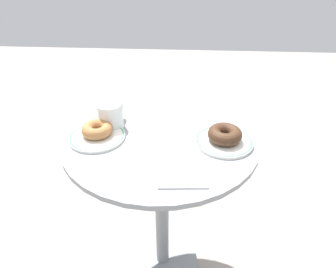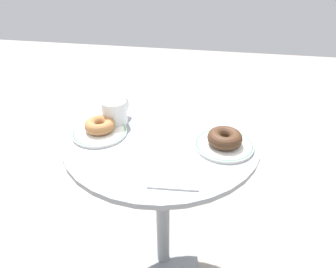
{
  "view_description": "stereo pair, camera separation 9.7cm",
  "coord_description": "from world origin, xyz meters",
  "px_view_note": "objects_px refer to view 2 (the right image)",
  "views": [
    {
      "loc": [
        0.08,
        -0.85,
        1.25
      ],
      "look_at": [
        0.03,
        -0.03,
        0.73
      ],
      "focal_mm": 31.25,
      "sensor_mm": 36.0,
      "label": 1
    },
    {
      "loc": [
        0.18,
        -0.84,
        1.25
      ],
      "look_at": [
        0.03,
        -0.03,
        0.73
      ],
      "focal_mm": 31.25,
      "sensor_mm": 36.0,
      "label": 2
    }
  ],
  "objects_px": {
    "cafe_table": "(162,180)",
    "plate_right": "(224,145)",
    "plate_left": "(100,132)",
    "donut_cinnamon": "(100,125)",
    "paper_napkin": "(174,176)",
    "donut_chocolate": "(225,138)",
    "coffee_mug": "(115,112)"
  },
  "relations": [
    {
      "from": "cafe_table",
      "to": "donut_chocolate",
      "type": "relative_size",
      "value": 6.33
    },
    {
      "from": "plate_right",
      "to": "donut_chocolate",
      "type": "height_order",
      "value": "donut_chocolate"
    },
    {
      "from": "coffee_mug",
      "to": "plate_right",
      "type": "bearing_deg",
      "value": -11.51
    },
    {
      "from": "plate_left",
      "to": "donut_chocolate",
      "type": "bearing_deg",
      "value": 0.07
    },
    {
      "from": "cafe_table",
      "to": "plate_right",
      "type": "distance_m",
      "value": 0.3
    },
    {
      "from": "plate_right",
      "to": "coffee_mug",
      "type": "relative_size",
      "value": 1.51
    },
    {
      "from": "donut_chocolate",
      "to": "plate_left",
      "type": "bearing_deg",
      "value": -179.93
    },
    {
      "from": "donut_cinnamon",
      "to": "coffee_mug",
      "type": "height_order",
      "value": "coffee_mug"
    },
    {
      "from": "paper_napkin",
      "to": "donut_cinnamon",
      "type": "bearing_deg",
      "value": 147.46
    },
    {
      "from": "plate_right",
      "to": "donut_cinnamon",
      "type": "bearing_deg",
      "value": 179.03
    },
    {
      "from": "plate_left",
      "to": "donut_chocolate",
      "type": "distance_m",
      "value": 0.43
    },
    {
      "from": "plate_right",
      "to": "donut_cinnamon",
      "type": "xyz_separation_m",
      "value": [
        -0.43,
        0.01,
        0.02
      ]
    },
    {
      "from": "donut_cinnamon",
      "to": "paper_napkin",
      "type": "distance_m",
      "value": 0.35
    },
    {
      "from": "plate_left",
      "to": "cafe_table",
      "type": "bearing_deg",
      "value": 9.37
    },
    {
      "from": "cafe_table",
      "to": "plate_left",
      "type": "bearing_deg",
      "value": -170.63
    },
    {
      "from": "plate_right",
      "to": "donut_chocolate",
      "type": "distance_m",
      "value": 0.03
    },
    {
      "from": "cafe_table",
      "to": "paper_napkin",
      "type": "xyz_separation_m",
      "value": [
        0.08,
        -0.21,
        0.21
      ]
    },
    {
      "from": "donut_chocolate",
      "to": "cafe_table",
      "type": "bearing_deg",
      "value": 170.77
    },
    {
      "from": "donut_chocolate",
      "to": "coffee_mug",
      "type": "bearing_deg",
      "value": 168.49
    },
    {
      "from": "plate_left",
      "to": "donut_chocolate",
      "type": "relative_size",
      "value": 1.67
    },
    {
      "from": "donut_chocolate",
      "to": "coffee_mug",
      "type": "height_order",
      "value": "coffee_mug"
    },
    {
      "from": "plate_left",
      "to": "donut_cinnamon",
      "type": "distance_m",
      "value": 0.03
    },
    {
      "from": "plate_left",
      "to": "donut_cinnamon",
      "type": "bearing_deg",
      "value": 85.21
    },
    {
      "from": "plate_left",
      "to": "coffee_mug",
      "type": "bearing_deg",
      "value": 67.99
    },
    {
      "from": "paper_napkin",
      "to": "coffee_mug",
      "type": "relative_size",
      "value": 1.09
    },
    {
      "from": "donut_cinnamon",
      "to": "donut_chocolate",
      "type": "height_order",
      "value": "donut_chocolate"
    },
    {
      "from": "plate_right",
      "to": "cafe_table",
      "type": "bearing_deg",
      "value": 170.77
    },
    {
      "from": "donut_cinnamon",
      "to": "plate_right",
      "type": "bearing_deg",
      "value": -0.97
    },
    {
      "from": "coffee_mug",
      "to": "plate_left",
      "type": "bearing_deg",
      "value": -112.01
    },
    {
      "from": "plate_right",
      "to": "paper_napkin",
      "type": "distance_m",
      "value": 0.22
    },
    {
      "from": "plate_left",
      "to": "donut_cinnamon",
      "type": "height_order",
      "value": "donut_cinnamon"
    },
    {
      "from": "donut_cinnamon",
      "to": "paper_napkin",
      "type": "xyz_separation_m",
      "value": [
        0.29,
        -0.19,
        -0.03
      ]
    }
  ]
}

